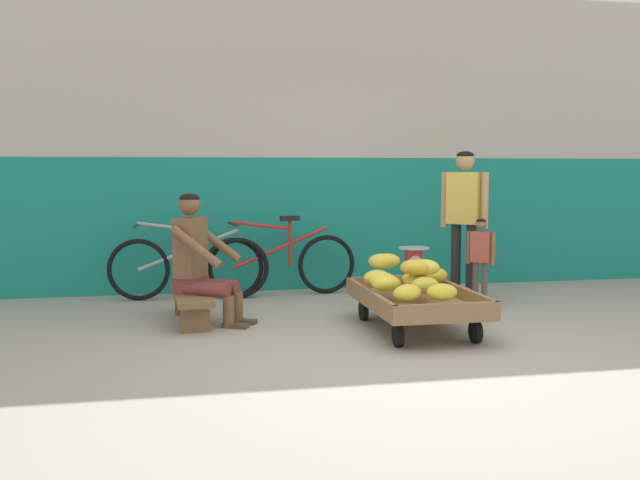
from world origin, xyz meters
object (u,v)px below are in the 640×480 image
at_px(low_bench, 191,300).
at_px(vendor_seated, 200,259).
at_px(bicycle_near_left, 188,266).
at_px(bicycle_far_left, 281,263).
at_px(weighing_scale, 414,261).
at_px(customer_adult, 464,209).
at_px(banana_cart, 416,302).
at_px(plastic_crate, 413,292).
at_px(shopping_bag, 459,301).
at_px(customer_child, 481,253).

bearing_deg(low_bench, vendor_seated, -28.99).
relative_size(bicycle_near_left, bicycle_far_left, 1.00).
height_order(weighing_scale, bicycle_far_left, bicycle_far_left).
bearing_deg(customer_adult, weighing_scale, -163.33).
bearing_deg(vendor_seated, bicycle_near_left, 93.63).
height_order(banana_cart, plastic_crate, banana_cart).
xyz_separation_m(vendor_seated, shopping_bag, (2.39, -0.05, -0.45)).
xyz_separation_m(bicycle_near_left, shopping_bag, (2.47, -1.26, -0.23)).
bearing_deg(customer_adult, shopping_bag, -115.33).
height_order(weighing_scale, shopping_bag, weighing_scale).
height_order(plastic_crate, customer_child, customer_child).
relative_size(low_bench, vendor_seated, 0.98).
bearing_deg(customer_adult, customer_child, -84.33).
xyz_separation_m(bicycle_near_left, customer_child, (2.77, -1.04, 0.19)).
height_order(weighing_scale, bicycle_near_left, bicycle_near_left).
bearing_deg(bicycle_far_left, weighing_scale, -37.00).
distance_m(bicycle_near_left, bicycle_far_left, 0.97).
xyz_separation_m(weighing_scale, bicycle_far_left, (-1.18, 0.89, -0.10)).
bearing_deg(customer_adult, plastic_crate, -163.43).
xyz_separation_m(plastic_crate, customer_adult, (0.59, 0.17, 0.80)).
xyz_separation_m(banana_cart, vendor_seated, (-1.75, 0.66, 0.33)).
bearing_deg(bicycle_far_left, vendor_seated, -125.91).
distance_m(weighing_scale, shopping_bag, 0.60).
xyz_separation_m(plastic_crate, shopping_bag, (0.32, -0.39, -0.03)).
distance_m(plastic_crate, bicycle_near_left, 2.33).
xyz_separation_m(weighing_scale, customer_adult, (0.59, 0.18, 0.50)).
height_order(plastic_crate, bicycle_near_left, bicycle_near_left).
distance_m(customer_adult, shopping_bag, 1.04).
bearing_deg(shopping_bag, plastic_crate, 129.42).
xyz_separation_m(weighing_scale, customer_child, (0.62, -0.16, 0.09)).
relative_size(weighing_scale, shopping_bag, 1.25).
bearing_deg(weighing_scale, customer_child, -14.88).
xyz_separation_m(weighing_scale, shopping_bag, (0.32, -0.39, -0.33)).
height_order(low_bench, bicycle_far_left, bicycle_far_left).
xyz_separation_m(bicycle_near_left, bicycle_far_left, (0.97, 0.02, 0.00)).
bearing_deg(bicycle_far_left, bicycle_near_left, -178.90).
bearing_deg(plastic_crate, low_bench, -172.13).
height_order(banana_cart, vendor_seated, vendor_seated).
xyz_separation_m(bicycle_far_left, customer_adult, (1.77, -0.72, 0.60)).
distance_m(weighing_scale, bicycle_far_left, 1.48).
bearing_deg(weighing_scale, banana_cart, -107.75).
relative_size(bicycle_near_left, customer_adult, 1.08).
bearing_deg(weighing_scale, bicycle_near_left, 157.91).
xyz_separation_m(low_bench, customer_child, (2.77, 0.13, 0.34)).
xyz_separation_m(bicycle_far_left, shopping_bag, (1.50, -1.28, -0.23)).
relative_size(plastic_crate, shopping_bag, 1.50).
height_order(bicycle_far_left, customer_adult, customer_adult).
bearing_deg(banana_cart, shopping_bag, 43.67).
bearing_deg(plastic_crate, customer_child, -14.98).
bearing_deg(banana_cart, low_bench, 159.00).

